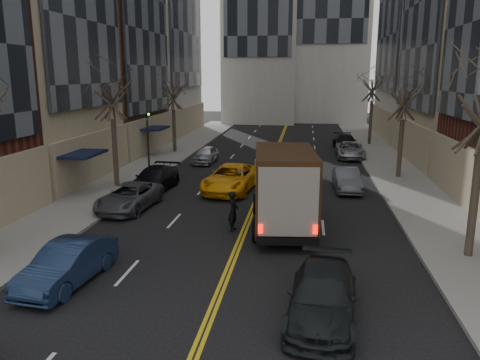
% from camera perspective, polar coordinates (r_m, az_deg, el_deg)
% --- Properties ---
extents(sidewalk_left, '(4.00, 66.00, 0.15)m').
position_cam_1_polar(sidewalk_left, '(36.18, -10.82, 1.82)').
color(sidewalk_left, slate).
rests_on(sidewalk_left, ground).
extents(sidewalk_right, '(4.00, 66.00, 0.15)m').
position_cam_1_polar(sidewalk_right, '(34.89, 18.44, 0.98)').
color(sidewalk_right, slate).
rests_on(sidewalk_right, ground).
extents(tree_lf_mid, '(3.20, 3.20, 8.91)m').
position_cam_1_polar(tree_lf_mid, '(28.94, -15.49, 11.90)').
color(tree_lf_mid, '#382D23').
rests_on(tree_lf_mid, sidewalk_left).
extents(tree_lf_far, '(3.20, 3.20, 8.12)m').
position_cam_1_polar(tree_lf_far, '(41.22, -8.20, 11.57)').
color(tree_lf_far, '#382D23').
rests_on(tree_lf_far, sidewalk_left).
extents(tree_rt_mid, '(3.20, 3.20, 8.32)m').
position_cam_1_polar(tree_rt_mid, '(32.24, 19.49, 10.92)').
color(tree_rt_mid, '#382D23').
rests_on(tree_rt_mid, sidewalk_right).
extents(tree_rt_far, '(3.20, 3.20, 9.11)m').
position_cam_1_polar(tree_rt_far, '(47.04, 15.96, 12.23)').
color(tree_rt_far, '#382D23').
rests_on(tree_rt_far, sidewalk_right).
extents(traffic_signal, '(0.29, 0.26, 4.70)m').
position_cam_1_polar(traffic_signal, '(30.56, -11.16, 5.03)').
color(traffic_signal, black).
rests_on(traffic_signal, sidewalk_left).
extents(ups_truck, '(3.24, 6.88, 3.65)m').
position_cam_1_polar(ups_truck, '(20.89, 5.35, -1.07)').
color(ups_truck, black).
rests_on(ups_truck, ground).
extents(observer_sedan, '(2.29, 4.79, 1.35)m').
position_cam_1_polar(observer_sedan, '(13.86, 10.01, -13.77)').
color(observer_sedan, black).
rests_on(observer_sedan, ground).
extents(taxi, '(3.16, 5.81, 1.55)m').
position_cam_1_polar(taxi, '(27.78, -1.09, 0.21)').
color(taxi, '#F0A10A').
rests_on(taxi, ground).
extents(pedestrian, '(0.47, 0.68, 1.80)m').
position_cam_1_polar(pedestrian, '(20.72, -0.83, -3.82)').
color(pedestrian, black).
rests_on(pedestrian, ground).
extents(parked_lf_b, '(1.92, 4.36, 1.39)m').
position_cam_1_polar(parked_lf_b, '(16.70, -20.29, -9.58)').
color(parked_lf_b, '#12213B').
rests_on(parked_lf_b, ground).
extents(parked_lf_c, '(2.56, 4.89, 1.31)m').
position_cam_1_polar(parked_lf_c, '(24.71, -13.33, -2.01)').
color(parked_lf_c, '#494B50').
rests_on(parked_lf_c, ground).
extents(parked_lf_d, '(2.30, 4.92, 1.39)m').
position_cam_1_polar(parked_lf_d, '(28.40, -10.41, 0.12)').
color(parked_lf_d, black).
rests_on(parked_lf_d, ground).
extents(parked_lf_e, '(1.69, 3.86, 1.29)m').
position_cam_1_polar(parked_lf_e, '(36.71, -4.20, 3.08)').
color(parked_lf_e, '#ADB0B5').
rests_on(parked_lf_e, ground).
extents(parked_rt_a, '(1.58, 4.09, 1.33)m').
position_cam_1_polar(parked_rt_a, '(28.61, 12.87, 0.04)').
color(parked_rt_a, '#4E5155').
rests_on(parked_rt_a, ground).
extents(parked_rt_b, '(2.25, 4.79, 1.33)m').
position_cam_1_polar(parked_rt_b, '(39.83, 13.28, 3.56)').
color(parked_rt_b, '#9A9EA1').
rests_on(parked_rt_b, ground).
extents(parked_rt_c, '(2.25, 4.87, 1.38)m').
position_cam_1_polar(parked_rt_c, '(44.19, 12.72, 4.51)').
color(parked_rt_c, black).
rests_on(parked_rt_c, ground).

